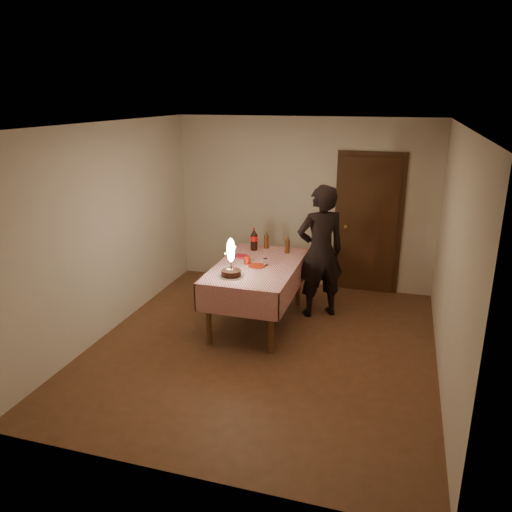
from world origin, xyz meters
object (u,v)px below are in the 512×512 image
(birthday_cake, at_px, (231,265))
(amber_bottle_left, at_px, (266,240))
(photographer, at_px, (320,252))
(red_cup, at_px, (247,260))
(cola_bottle, at_px, (254,239))
(red_plate, at_px, (257,266))
(dining_table, at_px, (257,273))
(clear_cup, at_px, (265,262))
(amber_bottle_right, at_px, (287,245))

(birthday_cake, bearing_deg, amber_bottle_left, 85.40)
(birthday_cake, height_order, photographer, photographer)
(red_cup, distance_m, cola_bottle, 0.62)
(red_plate, height_order, photographer, photographer)
(birthday_cake, height_order, red_cup, birthday_cake)
(cola_bottle, bearing_deg, red_cup, -81.57)
(dining_table, relative_size, cola_bottle, 5.42)
(cola_bottle, xyz_separation_m, photographer, (0.95, -0.09, -0.06))
(red_plate, distance_m, clear_cup, 0.12)
(clear_cup, xyz_separation_m, photographer, (0.62, 0.50, 0.04))
(birthday_cake, distance_m, red_plate, 0.50)
(dining_table, xyz_separation_m, amber_bottle_left, (-0.08, 0.73, 0.23))
(red_cup, distance_m, clear_cup, 0.24)
(dining_table, bearing_deg, amber_bottle_left, 96.24)
(dining_table, relative_size, amber_bottle_left, 6.75)
(birthday_cake, relative_size, cola_bottle, 1.49)
(red_plate, distance_m, red_cup, 0.16)
(amber_bottle_left, xyz_separation_m, photographer, (0.81, -0.23, -0.03))
(cola_bottle, bearing_deg, amber_bottle_right, -0.03)
(dining_table, bearing_deg, clear_cup, 3.58)
(red_plate, xyz_separation_m, cola_bottle, (-0.23, 0.66, 0.15))
(birthday_cake, height_order, red_plate, birthday_cake)
(dining_table, height_order, cola_bottle, cola_bottle)
(cola_bottle, relative_size, amber_bottle_left, 1.25)
(red_plate, xyz_separation_m, red_cup, (-0.14, 0.05, 0.05))
(red_plate, bearing_deg, amber_bottle_left, 96.67)
(red_plate, relative_size, cola_bottle, 0.69)
(dining_table, relative_size, amber_bottle_right, 6.75)
(dining_table, xyz_separation_m, red_cup, (-0.13, -0.01, 0.16))
(red_plate, bearing_deg, birthday_cake, -113.59)
(birthday_cake, relative_size, photographer, 0.26)
(amber_bottle_left, bearing_deg, red_plate, -83.33)
(birthday_cake, relative_size, red_cup, 4.72)
(amber_bottle_right, bearing_deg, cola_bottle, 179.97)
(amber_bottle_right, xyz_separation_m, photographer, (0.47, -0.09, -0.03))
(red_plate, xyz_separation_m, photographer, (0.72, 0.56, 0.08))
(red_plate, bearing_deg, dining_table, 101.73)
(red_cup, height_order, clear_cup, red_cup)
(birthday_cake, bearing_deg, red_plate, 66.41)
(clear_cup, height_order, amber_bottle_right, amber_bottle_right)
(red_cup, distance_m, photographer, 1.00)
(dining_table, distance_m, amber_bottle_left, 0.77)
(dining_table, relative_size, photographer, 0.95)
(red_cup, xyz_separation_m, amber_bottle_right, (0.39, 0.60, 0.07))
(amber_bottle_left, bearing_deg, red_cup, -94.03)
(birthday_cake, bearing_deg, clear_cup, 60.36)
(birthday_cake, height_order, amber_bottle_right, birthday_cake)
(photographer, bearing_deg, dining_table, -145.42)
(cola_bottle, distance_m, amber_bottle_left, 0.20)
(birthday_cake, xyz_separation_m, amber_bottle_right, (0.44, 1.09, -0.02))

